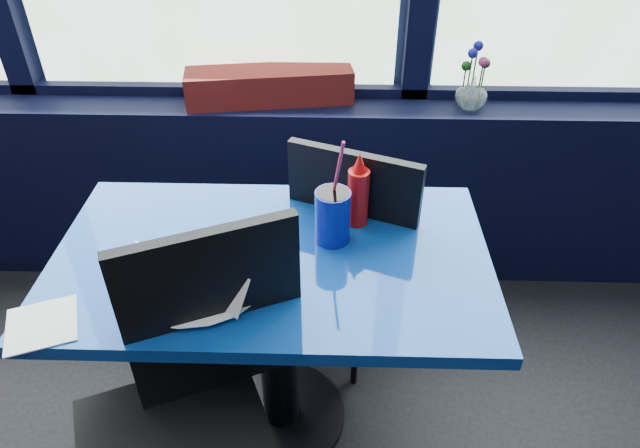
{
  "coord_description": "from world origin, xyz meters",
  "views": [
    {
      "loc": [
        0.47,
        0.8,
        1.75
      ],
      "look_at": [
        0.43,
        1.98,
        0.87
      ],
      "focal_mm": 32.0,
      "sensor_mm": 36.0,
      "label": 1
    }
  ],
  "objects_px": {
    "chair_near_front": "(194,400)",
    "soda_cup": "(333,215)",
    "chair_near_back": "(337,240)",
    "ketchup_bottle": "(358,193)",
    "flower_vase": "(472,89)",
    "near_table": "(274,302)",
    "planter_box": "(270,86)",
    "food_basket": "(193,279)"
  },
  "relations": [
    {
      "from": "chair_near_front",
      "to": "chair_near_back",
      "type": "height_order",
      "value": "chair_near_front"
    },
    {
      "from": "near_table",
      "to": "planter_box",
      "type": "bearing_deg",
      "value": 95.55
    },
    {
      "from": "near_table",
      "to": "food_basket",
      "type": "xyz_separation_m",
      "value": [
        -0.18,
        -0.15,
        0.22
      ]
    },
    {
      "from": "planter_box",
      "to": "flower_vase",
      "type": "height_order",
      "value": "flower_vase"
    },
    {
      "from": "near_table",
      "to": "ketchup_bottle",
      "type": "xyz_separation_m",
      "value": [
        0.24,
        0.15,
        0.28
      ]
    },
    {
      "from": "near_table",
      "to": "chair_near_back",
      "type": "height_order",
      "value": "chair_near_back"
    },
    {
      "from": "near_table",
      "to": "soda_cup",
      "type": "height_order",
      "value": "soda_cup"
    },
    {
      "from": "planter_box",
      "to": "soda_cup",
      "type": "xyz_separation_m",
      "value": [
        0.25,
        -0.81,
        -0.03
      ]
    },
    {
      "from": "chair_near_back",
      "to": "soda_cup",
      "type": "distance_m",
      "value": 0.38
    },
    {
      "from": "chair_near_back",
      "to": "ketchup_bottle",
      "type": "distance_m",
      "value": 0.35
    },
    {
      "from": "flower_vase",
      "to": "soda_cup",
      "type": "distance_m",
      "value": 0.93
    },
    {
      "from": "food_basket",
      "to": "flower_vase",
      "type": "bearing_deg",
      "value": 24.68
    },
    {
      "from": "near_table",
      "to": "food_basket",
      "type": "bearing_deg",
      "value": -139.57
    },
    {
      "from": "ketchup_bottle",
      "to": "near_table",
      "type": "bearing_deg",
      "value": -147.2
    },
    {
      "from": "chair_near_back",
      "to": "ketchup_bottle",
      "type": "bearing_deg",
      "value": 130.19
    },
    {
      "from": "food_basket",
      "to": "soda_cup",
      "type": "distance_m",
      "value": 0.41
    },
    {
      "from": "flower_vase",
      "to": "soda_cup",
      "type": "bearing_deg",
      "value": -124.03
    },
    {
      "from": "planter_box",
      "to": "food_basket",
      "type": "xyz_separation_m",
      "value": [
        -0.09,
        -1.03,
        -0.07
      ]
    },
    {
      "from": "near_table",
      "to": "ketchup_bottle",
      "type": "distance_m",
      "value": 0.4
    },
    {
      "from": "chair_near_front",
      "to": "soda_cup",
      "type": "distance_m",
      "value": 0.6
    },
    {
      "from": "planter_box",
      "to": "ketchup_bottle",
      "type": "xyz_separation_m",
      "value": [
        0.32,
        -0.73,
        -0.01
      ]
    },
    {
      "from": "food_basket",
      "to": "chair_near_back",
      "type": "bearing_deg",
      "value": 28.5
    },
    {
      "from": "near_table",
      "to": "flower_vase",
      "type": "height_order",
      "value": "flower_vase"
    },
    {
      "from": "near_table",
      "to": "flower_vase",
      "type": "distance_m",
      "value": 1.13
    },
    {
      "from": "near_table",
      "to": "soda_cup",
      "type": "distance_m",
      "value": 0.32
    },
    {
      "from": "soda_cup",
      "to": "food_basket",
      "type": "bearing_deg",
      "value": -147.03
    },
    {
      "from": "food_basket",
      "to": "near_table",
      "type": "bearing_deg",
      "value": 16.16
    },
    {
      "from": "chair_near_front",
      "to": "soda_cup",
      "type": "bearing_deg",
      "value": 28.93
    },
    {
      "from": "near_table",
      "to": "food_basket",
      "type": "distance_m",
      "value": 0.32
    },
    {
      "from": "planter_box",
      "to": "soda_cup",
      "type": "bearing_deg",
      "value": -81.17
    },
    {
      "from": "near_table",
      "to": "ketchup_bottle",
      "type": "bearing_deg",
      "value": 32.8
    },
    {
      "from": "chair_near_front",
      "to": "planter_box",
      "type": "relative_size",
      "value": 1.57
    },
    {
      "from": "flower_vase",
      "to": "ketchup_bottle",
      "type": "height_order",
      "value": "flower_vase"
    },
    {
      "from": "food_basket",
      "to": "soda_cup",
      "type": "relative_size",
      "value": 1.18
    },
    {
      "from": "near_table",
      "to": "planter_box",
      "type": "xyz_separation_m",
      "value": [
        -0.09,
        0.88,
        0.3
      ]
    },
    {
      "from": "chair_near_front",
      "to": "food_basket",
      "type": "relative_size",
      "value": 2.55
    },
    {
      "from": "planter_box",
      "to": "soda_cup",
      "type": "relative_size",
      "value": 1.92
    },
    {
      "from": "flower_vase",
      "to": "near_table",
      "type": "bearing_deg",
      "value": -129.22
    },
    {
      "from": "near_table",
      "to": "chair_near_front",
      "type": "bearing_deg",
      "value": -114.83
    },
    {
      "from": "chair_near_front",
      "to": "ketchup_bottle",
      "type": "relative_size",
      "value": 4.31
    },
    {
      "from": "soda_cup",
      "to": "near_table",
      "type": "bearing_deg",
      "value": -156.68
    },
    {
      "from": "near_table",
      "to": "chair_near_back",
      "type": "relative_size",
      "value": 1.26
    }
  ]
}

